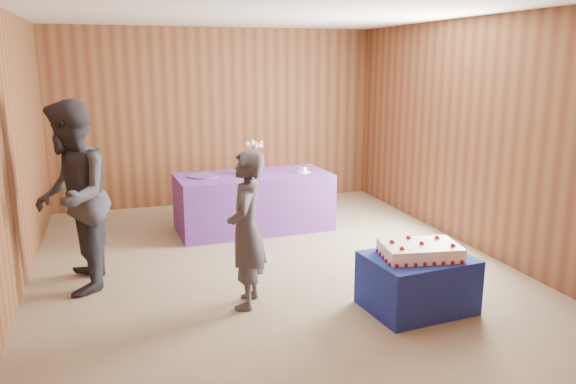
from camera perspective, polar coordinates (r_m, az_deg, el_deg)
name	(u,v)px	position (r m, az deg, el deg)	size (l,w,h in m)	color
ground	(270,265)	(6.26, -1.83, -7.42)	(6.00, 6.00, 0.00)	gray
room_shell	(269,100)	(5.87, -1.95, 9.28)	(5.04, 6.04, 2.72)	brown
cake_table	(417,282)	(5.26, 12.98, -8.94)	(0.90, 0.70, 0.50)	#1B3199
serving_table	(254,202)	(7.47, -3.51, -1.01)	(2.00, 0.90, 0.75)	#713799
sheet_cake	(420,250)	(5.14, 13.26, -5.79)	(0.76, 0.58, 0.16)	white
vase	(255,165)	(7.39, -3.42, 2.74)	(0.22, 0.22, 0.23)	white
flower_spray	(254,145)	(7.35, -3.45, 4.79)	(0.24, 0.24, 0.18)	#2D6A2A
platter	(204,176)	(7.28, -8.57, 1.62)	(0.38, 0.38, 0.02)	#5A468D
plate	(303,172)	(7.48, 1.57, 2.03)	(0.18, 0.18, 0.01)	white
cake_slice	(303,169)	(7.47, 1.57, 2.33)	(0.10, 0.09, 0.09)	white
knife	(313,174)	(7.35, 2.55, 1.80)	(0.26, 0.02, 0.00)	#B0B0B4
guest_left	(246,230)	(5.06, -4.25, -3.88)	(0.53, 0.34, 1.44)	#3A3943
guest_right	(72,198)	(5.73, -21.07, -0.55)	(0.90, 0.70, 1.86)	#2F2E38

